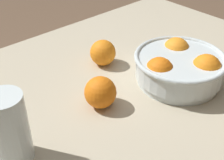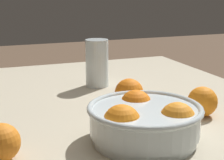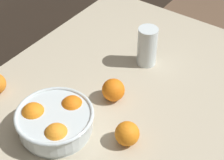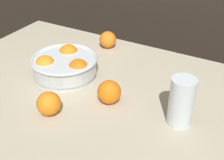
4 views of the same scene
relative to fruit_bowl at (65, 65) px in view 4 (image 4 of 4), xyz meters
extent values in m
cube|color=#B7AD93|center=(0.19, -0.05, -0.06)|extent=(1.28, 0.87, 0.03)
cylinder|color=#936B47|center=(-0.39, 0.32, -0.44)|extent=(0.05, 0.05, 0.72)
cylinder|color=silver|center=(0.00, 0.00, -0.04)|extent=(0.21, 0.21, 0.02)
cylinder|color=silver|center=(0.00, 0.00, 0.00)|extent=(0.23, 0.23, 0.05)
torus|color=silver|center=(0.00, 0.00, 0.03)|extent=(0.24, 0.24, 0.01)
sphere|color=orange|center=(0.07, -0.01, 0.01)|extent=(0.07, 0.07, 0.07)
sphere|color=orange|center=(-0.03, 0.06, 0.01)|extent=(0.08, 0.08, 0.08)
sphere|color=orange|center=(-0.05, -0.05, 0.01)|extent=(0.07, 0.07, 0.07)
cylinder|color=#F4A314|center=(0.45, -0.05, 0.00)|extent=(0.06, 0.06, 0.09)
cylinder|color=silver|center=(0.45, -0.05, 0.03)|extent=(0.07, 0.07, 0.15)
sphere|color=orange|center=(0.22, -0.06, -0.01)|extent=(0.08, 0.08, 0.08)
sphere|color=orange|center=(0.09, -0.20, -0.01)|extent=(0.07, 0.07, 0.07)
sphere|color=orange|center=(0.02, 0.28, -0.01)|extent=(0.07, 0.07, 0.07)
camera|label=1|loc=(0.59, 0.39, 0.43)|focal=50.00mm
camera|label=2|loc=(-0.65, 0.32, 0.27)|focal=60.00mm
camera|label=3|loc=(-0.52, -0.58, 0.83)|focal=60.00mm
camera|label=4|loc=(0.63, -0.77, 0.55)|focal=50.00mm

